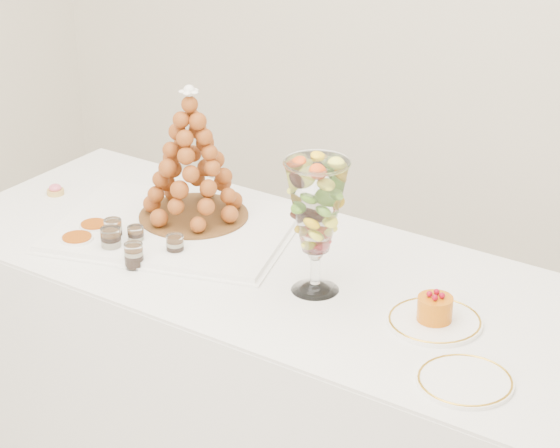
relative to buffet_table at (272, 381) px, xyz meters
The scene contains 15 objects.
buffet_table is the anchor object (origin of this frame).
lace_tray 0.53m from the buffet_table, behind, with size 0.66×0.50×0.02m, color white.
macaron_vase 0.64m from the buffet_table, 18.47° to the right, with size 0.17×0.17×0.36m.
cake_plate 0.65m from the buffet_table, ahead, with size 0.24×0.24×0.01m, color white.
spare_plate 0.83m from the buffet_table, 20.44° to the right, with size 0.22×0.22×0.01m, color white.
pink_tart 0.93m from the buffet_table, behind, with size 0.05×0.05×0.03m.
verrine_a 0.63m from the buffet_table, 165.11° to the right, with size 0.05×0.05×0.07m, color white.
verrine_b 0.58m from the buffet_table, 163.98° to the right, with size 0.05×0.05×0.06m, color white.
verrine_c 0.50m from the buffet_table, 157.67° to the right, with size 0.05×0.05×0.07m, color white.
verrine_d 0.62m from the buffet_table, 156.50° to the right, with size 0.06×0.06×0.08m, color white.
verrine_e 0.56m from the buffet_table, 145.37° to the right, with size 0.05×0.05×0.07m, color white.
ramekin_back 0.68m from the buffet_table, 169.01° to the right, with size 0.09×0.09×0.03m, color white.
ramekin_front 0.69m from the buffet_table, 159.01° to the right, with size 0.09×0.09×0.03m, color white.
croquembouche 0.70m from the buffet_table, 163.19° to the left, with size 0.34×0.34×0.41m.
mousse_cake 0.67m from the buffet_table, ahead, with size 0.09×0.09×0.08m.
Camera 1 is at (1.43, -1.91, 2.15)m, focal length 70.00 mm.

